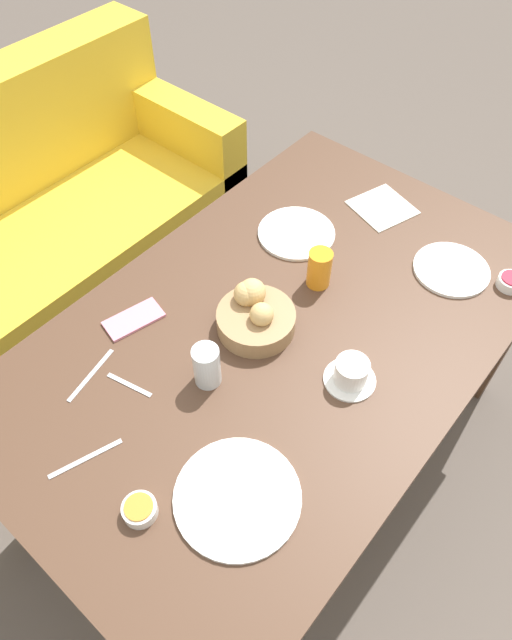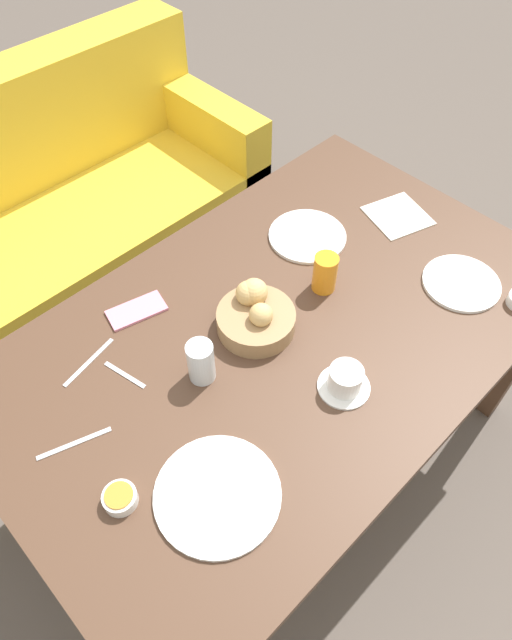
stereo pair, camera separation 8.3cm
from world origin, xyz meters
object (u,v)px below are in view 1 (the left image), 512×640
at_px(jam_bowl_honey, 140,510).
at_px(spoon_coffee, 129,385).
at_px(couch, 25,253).
at_px(fork_silver, 91,375).
at_px(plate_near_right, 451,269).
at_px(water_tumbler, 207,366).
at_px(napkin, 382,207).
at_px(plate_far_center, 296,233).
at_px(knife_silver, 86,459).
at_px(coffee_cup, 351,373).
at_px(bread_basket, 255,314).
at_px(plate_near_left, 237,497).
at_px(jam_bowl_berry, 511,282).
at_px(cell_phone, 134,319).
at_px(juice_glass, 319,269).

relative_size(jam_bowl_honey, spoon_coffee, 0.58).
xyz_separation_m(couch, spoon_coffee, (-0.27, -1.00, 0.40)).
relative_size(jam_bowl_honey, fork_silver, 0.43).
xyz_separation_m(plate_near_right, water_tumbler, (-0.70, 0.27, 0.05)).
height_order(couch, napkin, couch).
xyz_separation_m(plate_far_center, knife_silver, (-0.86, -0.09, -0.00)).
xyz_separation_m(plate_near_right, coffee_cup, (-0.48, 0.01, 0.03)).
xyz_separation_m(fork_silver, napkin, (0.98, -0.20, 0.00)).
bearing_deg(napkin, bread_basket, 179.80).
distance_m(fork_silver, napkin, 1.00).
xyz_separation_m(plate_near_left, plate_near_right, (0.87, -0.02, 0.00)).
xyz_separation_m(coffee_cup, fork_silver, (-0.39, 0.48, -0.03)).
bearing_deg(spoon_coffee, coffee_cup, -48.12).
xyz_separation_m(jam_bowl_honey, napkin, (1.12, 0.14, -0.01)).
bearing_deg(plate_far_center, napkin, -25.96).
bearing_deg(plate_near_right, bread_basket, 149.64).
relative_size(plate_near_left, water_tumbler, 2.33).
bearing_deg(spoon_coffee, bread_basket, -17.96).
xyz_separation_m(bread_basket, plate_near_left, (-0.37, -0.27, -0.04)).
relative_size(plate_near_right, napkin, 1.01).
bearing_deg(spoon_coffee, couch, 75.16).
height_order(bread_basket, water_tumbler, water_tumbler).
bearing_deg(jam_bowl_honey, plate_near_left, -40.98).
bearing_deg(coffee_cup, plate_far_center, 51.95).
distance_m(jam_bowl_berry, knife_silver, 1.17).
height_order(plate_near_left, napkin, plate_near_left).
distance_m(coffee_cup, cell_phone, 0.57).
height_order(water_tumbler, cell_phone, water_tumbler).
height_order(plate_near_right, spoon_coffee, plate_near_right).
distance_m(plate_near_left, knife_silver, 0.34).
relative_size(couch, bread_basket, 8.53).
bearing_deg(couch, cell_phone, -98.24).
xyz_separation_m(plate_near_right, knife_silver, (-1.02, 0.33, -0.00)).
relative_size(napkin, cell_phone, 1.27).
distance_m(juice_glass, fork_silver, 0.64).
xyz_separation_m(coffee_cup, napkin, (0.59, 0.28, -0.03)).
height_order(couch, plate_near_right, couch).
height_order(plate_far_center, spoon_coffee, plate_far_center).
bearing_deg(bread_basket, spoon_coffee, 162.04).
distance_m(jam_bowl_honey, napkin, 1.13).
bearing_deg(water_tumbler, fork_silver, 128.05).
distance_m(plate_near_right, jam_bowl_berry, 0.16).
xyz_separation_m(juice_glass, fork_silver, (-0.60, 0.24, -0.05)).
xyz_separation_m(plate_near_left, plate_far_center, (0.71, 0.40, 0.00)).
bearing_deg(napkin, spoon_coffee, 173.28).
xyz_separation_m(juice_glass, napkin, (0.38, 0.03, -0.05)).
bearing_deg(plate_near_left, napkin, 15.34).
xyz_separation_m(bread_basket, cell_phone, (-0.19, 0.25, -0.04)).
bearing_deg(jam_bowl_berry, bread_basket, 141.33).
bearing_deg(spoon_coffee, jam_bowl_honey, -127.45).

